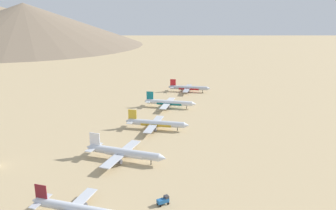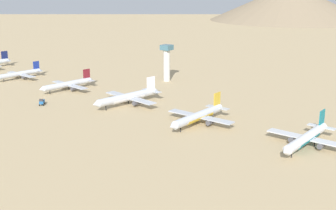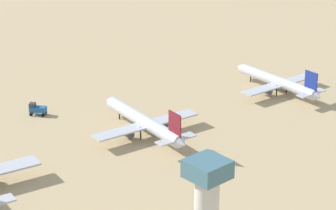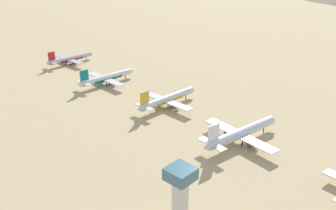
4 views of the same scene
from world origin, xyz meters
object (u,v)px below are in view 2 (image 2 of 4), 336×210
at_px(parked_jet_3, 128,97).
at_px(service_truck, 42,102).
at_px(control_tower, 167,61).
at_px(parked_jet_4, 199,116).
at_px(parked_jet_1, 20,74).
at_px(parked_jet_2, 68,84).
at_px(parked_jet_5, 307,138).

xyz_separation_m(parked_jet_3, service_truck, (29.93, -40.70, -2.62)).
xyz_separation_m(service_truck, control_tower, (-95.64, 20.91, 12.75)).
height_order(parked_jet_4, service_truck, parked_jet_4).
distance_m(parked_jet_1, parked_jet_2, 56.54).
relative_size(parked_jet_2, parked_jet_5, 0.93).
bearing_deg(parked_jet_5, parked_jet_3, -93.92).
height_order(parked_jet_3, parked_jet_5, parked_jet_3).
bearing_deg(service_truck, parked_jet_4, 103.57).
bearing_deg(parked_jet_4, parked_jet_1, -95.21).
bearing_deg(parked_jet_5, parked_jet_4, -90.07).
xyz_separation_m(parked_jet_1, parked_jet_4, (15.07, 165.35, 0.59)).
relative_size(parked_jet_1, parked_jet_2, 0.93).
xyz_separation_m(parked_jet_3, parked_jet_5, (7.40, 107.82, -0.35)).
distance_m(parked_jet_4, parked_jet_5, 54.88).
relative_size(parked_jet_3, service_truck, 8.75).
bearing_deg(service_truck, parked_jet_3, 126.33).
bearing_deg(parked_jet_2, service_truck, 24.17).
xyz_separation_m(parked_jet_5, control_tower, (-73.11, -127.61, 10.48)).
distance_m(parked_jet_3, service_truck, 50.59).
xyz_separation_m(parked_jet_1, parked_jet_3, (7.75, 112.41, 0.87)).
distance_m(parked_jet_2, parked_jet_4, 109.52).
distance_m(parked_jet_5, control_tower, 147.44).
relative_size(parked_jet_4, control_tower, 1.75).
xyz_separation_m(parked_jet_2, parked_jet_3, (4.12, 55.99, 0.60)).
height_order(parked_jet_1, parked_jet_3, parked_jet_3).
relative_size(parked_jet_1, service_truck, 7.06).
height_order(parked_jet_2, parked_jet_5, parked_jet_5).
distance_m(parked_jet_5, service_truck, 150.24).
bearing_deg(parked_jet_2, control_tower, 149.56).
distance_m(parked_jet_3, control_tower, 69.37).
xyz_separation_m(parked_jet_2, service_truck, (34.06, 15.29, -2.02)).
relative_size(service_truck, control_tower, 0.21).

